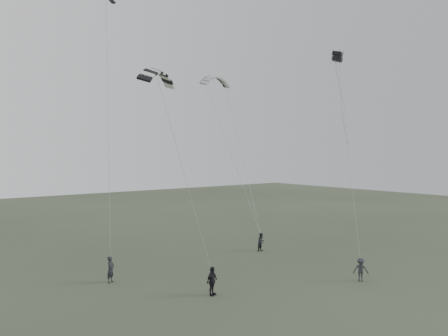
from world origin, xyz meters
TOP-DOWN VIEW (x-y plane):
  - ground at (0.00, 0.00)m, footprint 140.00×140.00m
  - flyer_left at (-7.84, 6.86)m, footprint 0.76×0.69m
  - flyer_right at (6.53, 7.55)m, footprint 0.88×0.75m
  - flyer_center at (-4.06, 0.56)m, footprint 1.11×0.77m
  - flyer_far at (5.59, -3.29)m, footprint 1.13×1.15m
  - kite_pale_large at (6.18, 13.79)m, footprint 3.53×1.56m
  - kite_striped at (-6.01, 3.63)m, footprint 3.60×2.83m
  - kite_box at (10.57, 2.63)m, footprint 1.07×1.13m

SIDE VIEW (x-z plane):
  - ground at x=0.00m, z-range 0.00..0.00m
  - flyer_far at x=5.59m, z-range 0.00..1.59m
  - flyer_right at x=6.53m, z-range 0.00..1.60m
  - flyer_left at x=-7.84m, z-range 0.00..1.75m
  - flyer_center at x=-4.06m, z-range 0.00..1.76m
  - kite_striped at x=-6.01m, z-range 13.03..14.56m
  - kite_pale_large at x=6.18m, z-range 15.32..16.94m
  - kite_box at x=10.57m, z-range 16.31..17.21m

